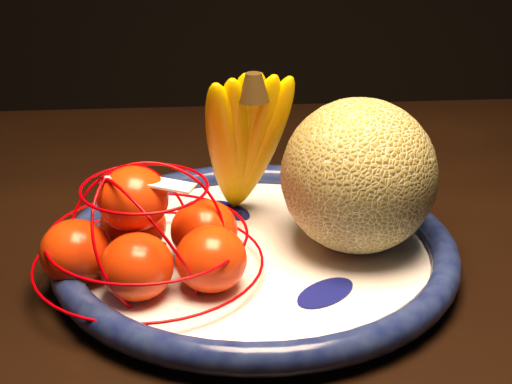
{
  "coord_description": "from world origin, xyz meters",
  "views": [
    {
      "loc": [
        0.29,
        -0.72,
        1.14
      ],
      "look_at": [
        0.27,
        -0.08,
        0.85
      ],
      "focal_mm": 55.0,
      "sensor_mm": 36.0,
      "label": 1
    }
  ],
  "objects_px": {
    "banana_bunch": "(243,138)",
    "mandarin_bag": "(149,239)",
    "fruit_bowl": "(255,251)",
    "cantaloupe": "(359,176)"
  },
  "relations": [
    {
      "from": "banana_bunch",
      "to": "mandarin_bag",
      "type": "relative_size",
      "value": 0.72
    },
    {
      "from": "fruit_bowl",
      "to": "cantaloupe",
      "type": "relative_size",
      "value": 2.62
    },
    {
      "from": "banana_bunch",
      "to": "mandarin_bag",
      "type": "xyz_separation_m",
      "value": [
        -0.07,
        -0.11,
        -0.05
      ]
    },
    {
      "from": "cantaloupe",
      "to": "fruit_bowl",
      "type": "bearing_deg",
      "value": -170.12
    },
    {
      "from": "fruit_bowl",
      "to": "cantaloupe",
      "type": "xyz_separation_m",
      "value": [
        0.09,
        0.02,
        0.07
      ]
    },
    {
      "from": "cantaloupe",
      "to": "banana_bunch",
      "type": "xyz_separation_m",
      "value": [
        -0.11,
        0.05,
        0.02
      ]
    },
    {
      "from": "fruit_bowl",
      "to": "mandarin_bag",
      "type": "height_order",
      "value": "mandarin_bag"
    },
    {
      "from": "fruit_bowl",
      "to": "mandarin_bag",
      "type": "bearing_deg",
      "value": -153.79
    },
    {
      "from": "mandarin_bag",
      "to": "cantaloupe",
      "type": "bearing_deg",
      "value": 18.31
    },
    {
      "from": "banana_bunch",
      "to": "mandarin_bag",
      "type": "distance_m",
      "value": 0.15
    }
  ]
}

